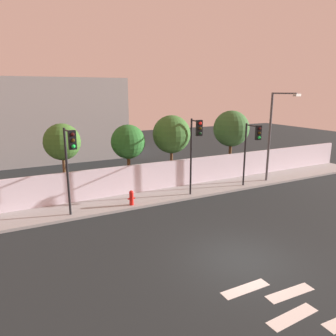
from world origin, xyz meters
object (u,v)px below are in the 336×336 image
traffic_light_right (70,154)px  roadside_tree_midright (172,134)px  traffic_light_left (195,141)px  fire_hydrant (131,197)px  street_lamp_curbside (274,129)px  roadside_tree_rightmost (231,129)px  roadside_tree_leftmost (62,142)px  traffic_light_center (252,142)px  roadside_tree_midleft (128,142)px

traffic_light_right → roadside_tree_midright: (7.48, 3.58, 0.06)m
traffic_light_left → fire_hydrant: traffic_light_left is taller
traffic_light_left → fire_hydrant: 4.94m
traffic_light_left → roadside_tree_midright: traffic_light_left is taller
street_lamp_curbside → roadside_tree_rightmost: bearing=113.7°
traffic_light_right → roadside_tree_leftmost: size_ratio=0.98×
traffic_light_center → roadside_tree_leftmost: (-11.17, 3.70, 0.28)m
traffic_light_left → roadside_tree_leftmost: (-6.99, 3.48, -0.03)m
traffic_light_right → roadside_tree_rightmost: size_ratio=0.91×
fire_hydrant → traffic_light_right: bearing=-170.6°
traffic_light_right → roadside_tree_rightmost: roadside_tree_rightmost is taller
traffic_light_left → roadside_tree_midleft: 4.55m
roadside_tree_midleft → roadside_tree_midright: roadside_tree_midright is taller
traffic_light_right → street_lamp_curbside: size_ratio=0.74×
roadside_tree_midright → roadside_tree_rightmost: bearing=0.0°
roadside_tree_leftmost → roadside_tree_rightmost: bearing=-0.0°
roadside_tree_midleft → roadside_tree_rightmost: size_ratio=0.87×
traffic_light_center → roadside_tree_midleft: 7.99m
fire_hydrant → roadside_tree_leftmost: bearing=135.4°
traffic_light_center → traffic_light_left: bearing=176.9°
street_lamp_curbside → roadside_tree_midleft: size_ratio=1.41×
traffic_light_center → roadside_tree_midleft: (-7.09, 3.70, -0.02)m
street_lamp_curbside → roadside_tree_midright: size_ratio=1.27×
traffic_light_center → roadside_tree_midright: bearing=136.6°
traffic_light_right → fire_hydrant: 4.42m
traffic_light_right → street_lamp_curbside: (13.91, 0.59, 0.37)m
fire_hydrant → roadside_tree_leftmost: size_ratio=0.18×
traffic_light_left → roadside_tree_rightmost: bearing=32.9°
traffic_light_right → street_lamp_curbside: bearing=2.4°
roadside_tree_rightmost → street_lamp_curbside: bearing=-66.3°
traffic_light_left → roadside_tree_midright: size_ratio=0.97×
roadside_tree_midleft → traffic_light_center: bearing=-27.6°
street_lamp_curbside → traffic_light_left: bearing=-175.8°
traffic_light_left → traffic_light_center: size_ratio=1.11×
roadside_tree_leftmost → roadside_tree_midright: 7.25m
traffic_light_center → traffic_light_right: (-11.40, 0.12, 0.21)m
roadside_tree_midleft → roadside_tree_midright: (3.17, -0.00, 0.29)m
traffic_light_right → roadside_tree_leftmost: bearing=86.4°
roadside_tree_leftmost → traffic_light_right: bearing=-93.6°
traffic_light_left → traffic_light_right: 7.22m
roadside_tree_midright → roadside_tree_rightmost: size_ratio=0.97×
roadside_tree_leftmost → roadside_tree_rightmost: 12.37m
street_lamp_curbside → roadside_tree_leftmost: (-13.68, 2.98, -0.31)m
traffic_light_left → roadside_tree_midleft: bearing=129.9°
roadside_tree_rightmost → traffic_light_right: bearing=-164.1°
roadside_tree_midright → roadside_tree_rightmost: (5.12, 0.00, 0.11)m
traffic_light_center → traffic_light_right: 11.40m
roadside_tree_leftmost → roadside_tree_midleft: roadside_tree_leftmost is taller
traffic_light_left → fire_hydrant: size_ratio=5.50×
roadside_tree_midleft → traffic_light_right: bearing=-140.3°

